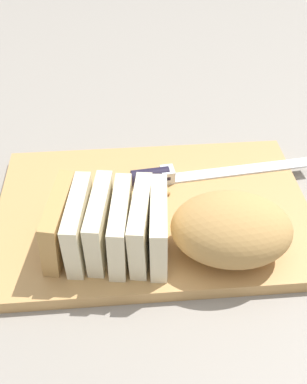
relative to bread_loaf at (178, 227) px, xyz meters
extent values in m
plane|color=gray|center=(0.02, -0.08, -0.06)|extent=(3.00, 3.00, 0.00)
cube|color=tan|center=(0.02, -0.08, -0.05)|extent=(0.45, 0.30, 0.02)
ellipsoid|color=tan|center=(-0.07, 0.01, 0.00)|extent=(0.17, 0.13, 0.08)
cube|color=beige|center=(0.02, 0.00, 0.00)|extent=(0.03, 0.11, 0.08)
cube|color=beige|center=(0.04, -0.01, 0.00)|extent=(0.04, 0.11, 0.08)
cube|color=beige|center=(0.07, -0.01, 0.00)|extent=(0.04, 0.11, 0.08)
cube|color=beige|center=(0.10, -0.02, 0.00)|extent=(0.04, 0.11, 0.08)
cube|color=beige|center=(0.12, -0.02, 0.00)|extent=(0.04, 0.11, 0.08)
cube|color=tan|center=(0.15, -0.02, 0.00)|extent=(0.04, 0.11, 0.08)
cube|color=silver|center=(-0.12, -0.15, -0.04)|extent=(0.24, 0.04, 0.00)
cylinder|color=black|center=(0.03, -0.14, -0.03)|extent=(0.06, 0.03, 0.02)
cube|color=silver|center=(0.00, -0.14, -0.03)|extent=(0.02, 0.03, 0.02)
sphere|color=#A8753D|center=(-0.01, -0.03, -0.04)|extent=(0.00, 0.00, 0.00)
sphere|color=#A8753D|center=(0.00, -0.10, -0.04)|extent=(0.01, 0.01, 0.01)
sphere|color=#A8753D|center=(0.04, -0.13, -0.04)|extent=(0.00, 0.00, 0.00)
sphere|color=#A8753D|center=(-0.03, -0.05, -0.04)|extent=(0.01, 0.01, 0.01)
camera|label=1|loc=(0.06, 0.37, 0.40)|focal=41.02mm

